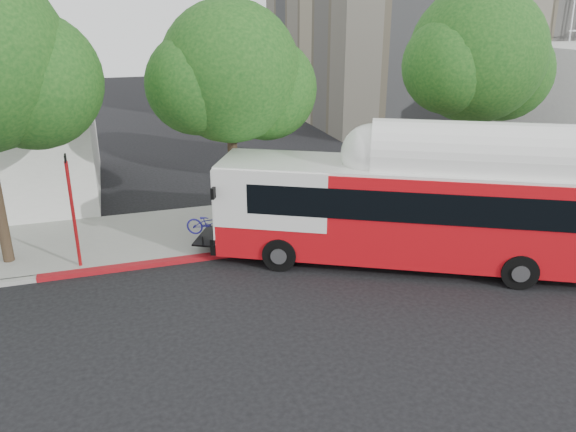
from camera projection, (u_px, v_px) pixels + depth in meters
name	position (u px, v px, depth m)	size (l,w,h in m)	color
ground	(312.00, 300.00, 16.86)	(120.00, 120.00, 0.00)	black
sidewalk	(257.00, 223.00, 22.63)	(60.00, 5.00, 0.15)	gray
curb_strip	(275.00, 248.00, 20.31)	(60.00, 0.30, 0.15)	gray
red_curb_segment	(192.00, 259.00, 19.45)	(10.00, 0.32, 0.16)	maroon
street_tree_mid	(241.00, 77.00, 20.01)	(5.75, 5.00, 8.62)	#2D2116
street_tree_right	(485.00, 60.00, 22.56)	(6.21, 5.40, 9.18)	#2D2116
transit_bus	(409.00, 212.00, 18.66)	(13.00, 8.22, 3.97)	red
signal_pole	(73.00, 213.00, 18.13)	(0.11, 0.37, 3.96)	#AB1215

